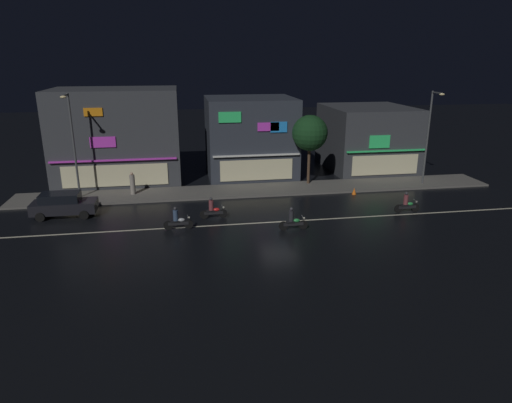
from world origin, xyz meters
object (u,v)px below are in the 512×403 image
Objects in this scene: parked_car_near_kerb at (63,204)px; motorcycle_lead at (293,221)px; motorcycle_following at (177,220)px; motorcycle_trailing_far at (407,204)px; motorcycle_opposite_lane at (213,210)px; streetlamp_west at (72,139)px; pedestrian_on_sidewalk at (133,184)px; streetlamp_mid at (430,131)px; traffic_cone at (354,191)px.

parked_car_near_kerb is 2.26× the size of motorcycle_lead.
motorcycle_following is 1.00× the size of motorcycle_trailing_far.
motorcycle_following and motorcycle_opposite_lane have the same top height.
motorcycle_following is (7.54, -7.79, -4.14)m from streetlamp_west.
pedestrian_on_sidewalk reaches higher than motorcycle_lead.
parked_car_near_kerb is at bearing -29.08° from motorcycle_following.
streetlamp_mid is at bearing -163.81° from motorcycle_following.
parked_car_near_kerb is 10.42m from motorcycle_opposite_lane.
motorcycle_opposite_lane is 1.00× the size of motorcycle_trailing_far.
motorcycle_following is 16.14m from motorcycle_trailing_far.
parked_car_near_kerb reaches higher than motorcycle_opposite_lane.
pedestrian_on_sidewalk is at bearing 166.88° from motorcycle_trailing_far.
parked_car_near_kerb is 2.26× the size of motorcycle_following.
traffic_cone is (17.57, -2.53, -0.69)m from pedestrian_on_sidewalk.
motorcycle_trailing_far is at bearing -7.51° from parked_car_near_kerb.
parked_car_near_kerb reaches higher than motorcycle_following.
pedestrian_on_sidewalk is 20.95m from motorcycle_trailing_far.
pedestrian_on_sidewalk is (4.05, 0.30, -3.81)m from streetlamp_west.
traffic_cone is at bearing -139.28° from motorcycle_lead.
parked_car_near_kerb is at bearing -173.45° from streetlamp_mid.
pedestrian_on_sidewalk reaches higher than parked_car_near_kerb.
streetlamp_west is at bearing 170.84° from motorcycle_trailing_far.
parked_car_near_kerb is at bearing -93.69° from streetlamp_west.
traffic_cone is at bearing 10.63° from motorcycle_opposite_lane.
pedestrian_on_sidewalk is at bearing 125.06° from motorcycle_opposite_lane.
parked_car_near_kerb reaches higher than motorcycle_trailing_far.
streetlamp_mid is 4.11× the size of motorcycle_following.
traffic_cone is at bearing -5.90° from streetlamp_west.
streetlamp_mid is 29.24m from parked_car_near_kerb.
parked_car_near_kerb is 2.26× the size of motorcycle_opposite_lane.
traffic_cone is at bearing 4.42° from parked_car_near_kerb.
motorcycle_trailing_far is (16.12, 0.72, 0.00)m from motorcycle_following.
motorcycle_trailing_far is (19.61, -7.37, -0.33)m from pedestrian_on_sidewalk.
streetlamp_west reaches higher than motorcycle_trailing_far.
streetlamp_west is 25.04m from motorcycle_trailing_far.
motorcycle_following is at bearing -26.41° from parked_car_near_kerb.
traffic_cone is at bearing -161.12° from motorcycle_following.
motorcycle_opposite_lane is at bearing -61.82° from pedestrian_on_sidewalk.
motorcycle_opposite_lane is (5.88, -6.38, -0.33)m from pedestrian_on_sidewalk.
motorcycle_opposite_lane is at bearing -176.64° from motorcycle_trailing_far.
traffic_cone is (6.80, 6.88, -0.36)m from motorcycle_lead.
streetlamp_west is at bearing 169.71° from pedestrian_on_sidewalk.
streetlamp_west is 4.19× the size of motorcycle_lead.
streetlamp_mid is at bearing 6.55° from parked_car_near_kerb.
motorcycle_lead is at bearing -39.42° from motorcycle_opposite_lane.
streetlamp_mid reaches higher than motorcycle_trailing_far.
streetlamp_mid is 22.57m from motorcycle_following.
traffic_cone is (-2.04, 4.84, -0.36)m from motorcycle_trailing_far.
motorcycle_following is (3.49, -8.09, -0.33)m from pedestrian_on_sidewalk.
parked_car_near_kerb is at bearing -175.58° from traffic_cone.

